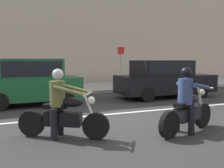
# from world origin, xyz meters

# --- Properties ---
(ground_plane) EXTENTS (80.00, 80.00, 0.00)m
(ground_plane) POSITION_xyz_m (0.00, 0.00, 0.00)
(ground_plane) COLOR #2B2B2B
(sidewalk_slab) EXTENTS (40.00, 4.40, 0.14)m
(sidewalk_slab) POSITION_xyz_m (0.00, 8.00, 0.07)
(sidewalk_slab) COLOR #99968E
(sidewalk_slab) RESTS_ON ground_plane
(building_facade) EXTENTS (40.00, 1.40, 11.52)m
(building_facade) POSITION_xyz_m (0.00, 11.40, 5.76)
(building_facade) COLOR #B7A893
(building_facade) RESTS_ON ground_plane
(lane_marking_stripe) EXTENTS (18.00, 0.14, 0.01)m
(lane_marking_stripe) POSITION_xyz_m (-0.99, 0.90, 0.00)
(lane_marking_stripe) COLOR silver
(lane_marking_stripe) RESTS_ON ground_plane
(motorcycle_with_rider_denim_blue) EXTENTS (2.03, 0.93, 1.60)m
(motorcycle_with_rider_denim_blue) POSITION_xyz_m (1.09, -1.70, 0.65)
(motorcycle_with_rider_denim_blue) COLOR black
(motorcycle_with_rider_denim_blue) RESTS_ON ground_plane
(motorcycle_with_rider_olive) EXTENTS (1.88, 1.21, 1.57)m
(motorcycle_with_rider_olive) POSITION_xyz_m (-1.80, -0.98, 0.64)
(motorcycle_with_rider_olive) COLOR black
(motorcycle_with_rider_olive) RESTS_ON ground_plane
(parked_hatchback_forest_green) EXTENTS (3.68, 1.76, 1.80)m
(parked_hatchback_forest_green) POSITION_xyz_m (-2.07, 3.59, 0.93)
(parked_hatchback_forest_green) COLOR #164C28
(parked_hatchback_forest_green) RESTS_ON ground_plane
(parked_sedan_black) EXTENTS (4.58, 1.82, 1.72)m
(parked_sedan_black) POSITION_xyz_m (3.79, 3.33, 0.88)
(parked_sedan_black) COLOR black
(parked_sedan_black) RESTS_ON ground_plane
(street_sign_post) EXTENTS (0.44, 0.08, 2.41)m
(street_sign_post) POSITION_xyz_m (3.74, 8.11, 1.61)
(street_sign_post) COLOR gray
(street_sign_post) RESTS_ON sidewalk_slab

